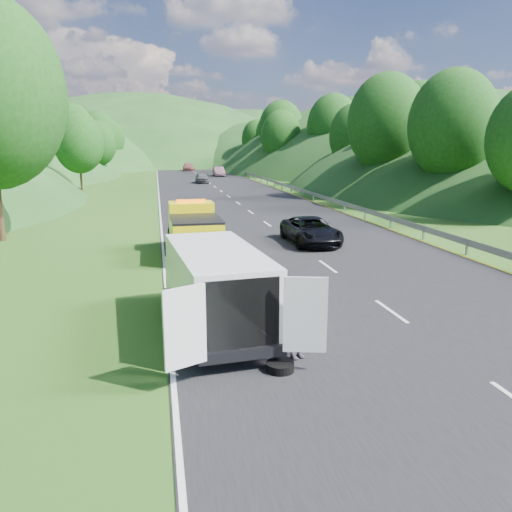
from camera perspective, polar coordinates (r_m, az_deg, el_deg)
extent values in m
plane|color=#38661E|center=(17.13, 3.10, -4.88)|extent=(320.00, 320.00, 0.00)
cube|color=black|center=(56.50, -4.01, 7.40)|extent=(14.00, 200.00, 0.02)
cube|color=gray|center=(70.00, 0.67, 8.43)|extent=(0.06, 140.00, 1.52)
cylinder|color=black|center=(25.77, -9.60, 2.07)|extent=(0.36, 1.00, 1.00)
cylinder|color=black|center=(25.92, -5.41, 2.25)|extent=(0.36, 1.00, 1.00)
cylinder|color=black|center=(21.87, -9.09, 0.20)|extent=(0.36, 1.00, 1.00)
cylinder|color=black|center=(22.05, -4.18, 0.43)|extent=(0.36, 1.00, 1.00)
cube|color=yellow|center=(24.84, -7.40, 3.96)|extent=(2.17, 1.63, 1.89)
cube|color=yellow|center=(22.68, -6.90, 2.51)|extent=(2.24, 3.42, 1.29)
cube|color=black|center=(22.57, -6.94, 4.25)|extent=(2.24, 3.42, 0.10)
cube|color=black|center=(26.10, -7.59, 3.15)|extent=(2.01, 1.23, 0.70)
cube|color=black|center=(26.72, -7.68, 2.94)|extent=(2.09, 0.23, 0.50)
cube|color=yellow|center=(26.35, -7.69, 4.66)|extent=(2.00, 0.81, 1.09)
cube|color=orange|center=(24.71, -7.46, 6.24)|extent=(1.40, 0.27, 0.16)
cube|color=black|center=(25.48, -7.55, 4.96)|extent=(1.89, 0.11, 0.90)
cylinder|color=black|center=(15.72, -9.24, -5.06)|extent=(0.39, 0.86, 0.83)
cylinder|color=black|center=(16.04, -2.57, -4.54)|extent=(0.39, 0.86, 0.83)
cylinder|color=black|center=(12.42, -7.07, -9.87)|extent=(0.39, 0.86, 0.83)
cylinder|color=black|center=(12.83, 1.32, -9.03)|extent=(0.39, 0.86, 0.83)
cube|color=silver|center=(13.81, -4.50, -3.14)|extent=(2.63, 5.59, 1.93)
cube|color=silver|center=(16.63, -6.55, -1.93)|extent=(2.16, 1.13, 1.04)
cube|color=black|center=(16.24, -6.50, 0.74)|extent=(1.95, 0.53, 0.87)
cube|color=black|center=(11.34, -1.65, -6.65)|extent=(1.77, 0.27, 1.67)
cube|color=silver|center=(10.66, -8.12, -8.07)|extent=(0.92, 0.48, 1.77)
cube|color=silver|center=(11.33, 5.65, -6.73)|extent=(0.97, 0.31, 1.77)
cube|color=black|center=(11.59, -1.49, -11.19)|extent=(2.09, 0.35, 0.26)
imported|color=white|center=(16.97, -8.20, -5.16)|extent=(0.48, 0.59, 1.45)
imported|color=#C4BF68|center=(16.62, -3.68, -5.44)|extent=(0.52, 0.46, 0.90)
imported|color=black|center=(12.55, 4.79, -11.64)|extent=(1.26, 0.99, 1.71)
cube|color=#4F503C|center=(16.76, -9.95, -4.53)|extent=(0.32, 0.19, 0.51)
cylinder|color=black|center=(11.90, 2.77, -13.03)|extent=(0.66, 0.66, 0.20)
imported|color=black|center=(26.61, 6.24, 1.41)|extent=(2.34, 5.00, 1.38)
imported|color=#424347|center=(68.70, -6.18, 8.28)|extent=(1.63, 4.04, 1.38)
imported|color=#6D4956|center=(83.35, -4.28, 9.08)|extent=(1.61, 4.62, 1.52)
imported|color=brown|center=(101.30, -7.70, 9.63)|extent=(2.09, 5.15, 1.50)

